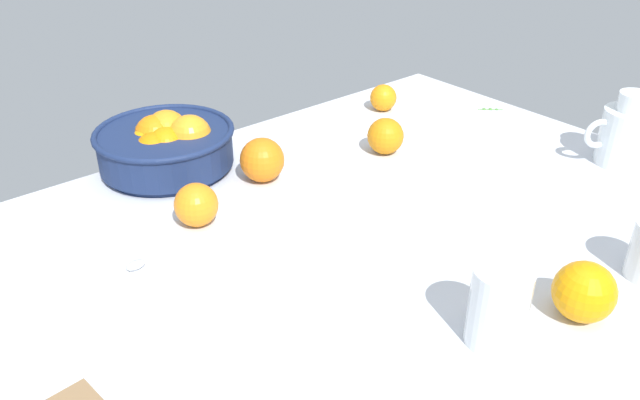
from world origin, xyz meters
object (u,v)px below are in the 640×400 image
(juice_pitcher, at_px, (626,137))
(loose_orange_1, at_px, (196,205))
(fruit_bowl, at_px, (166,145))
(loose_orange_2, at_px, (385,136))
(spoon, at_px, (117,275))
(second_glass, at_px, (496,312))
(loose_orange_4, at_px, (584,292))
(loose_orange_0, at_px, (383,98))
(loose_orange_3, at_px, (262,160))

(juice_pitcher, bearing_deg, loose_orange_1, 156.07)
(fruit_bowl, height_order, loose_orange_1, fruit_bowl)
(loose_orange_2, relative_size, spoon, 0.50)
(second_glass, bearing_deg, loose_orange_4, -19.14)
(juice_pitcher, relative_size, loose_orange_0, 2.48)
(fruit_bowl, xyz_separation_m, spoon, (-0.24, -0.28, -0.05))
(fruit_bowl, distance_m, loose_orange_4, 0.81)
(juice_pitcher, relative_size, second_glass, 1.39)
(loose_orange_3, distance_m, spoon, 0.38)
(fruit_bowl, xyz_separation_m, loose_orange_0, (0.55, -0.06, -0.02))
(second_glass, bearing_deg, loose_orange_3, 86.66)
(fruit_bowl, xyz_separation_m, second_glass, (0.08, -0.73, -0.00))
(fruit_bowl, relative_size, loose_orange_4, 3.18)
(second_glass, bearing_deg, fruit_bowl, 96.52)
(fruit_bowl, distance_m, juice_pitcher, 0.92)
(loose_orange_2, bearing_deg, second_glass, -120.90)
(juice_pitcher, xyz_separation_m, loose_orange_4, (-0.51, -0.21, -0.01))
(second_glass, bearing_deg, loose_orange_2, 59.10)
(loose_orange_0, bearing_deg, loose_orange_4, -114.67)
(second_glass, distance_m, loose_orange_4, 0.14)
(second_glass, height_order, loose_orange_4, second_glass)
(loose_orange_0, relative_size, loose_orange_1, 0.84)
(juice_pitcher, xyz_separation_m, loose_orange_2, (-0.34, 0.34, -0.02))
(loose_orange_1, xyz_separation_m, loose_orange_4, (0.28, -0.56, 0.01))
(loose_orange_1, relative_size, spoon, 0.50)
(loose_orange_3, bearing_deg, loose_orange_0, 13.87)
(loose_orange_1, height_order, spoon, loose_orange_1)
(juice_pitcher, bearing_deg, loose_orange_3, 145.95)
(loose_orange_0, bearing_deg, loose_orange_3, -166.13)
(loose_orange_2, bearing_deg, loose_orange_0, 46.23)
(loose_orange_0, distance_m, loose_orange_4, 0.80)
(loose_orange_1, relative_size, loose_orange_4, 0.88)
(loose_orange_3, xyz_separation_m, loose_orange_4, (0.10, -0.62, 0.00))
(juice_pitcher, height_order, loose_orange_4, juice_pitcher)
(loose_orange_3, relative_size, loose_orange_4, 1.00)
(second_glass, xyz_separation_m, loose_orange_1, (-0.15, 0.51, -0.01))
(fruit_bowl, distance_m, loose_orange_3, 0.20)
(fruit_bowl, xyz_separation_m, loose_orange_3, (0.12, -0.16, -0.01))
(second_glass, xyz_separation_m, loose_orange_0, (0.47, 0.68, -0.02))
(loose_orange_0, height_order, spoon, loose_orange_0)
(loose_orange_0, bearing_deg, juice_pitcher, -71.68)
(second_glass, xyz_separation_m, loose_orange_3, (0.03, 0.57, -0.01))
(loose_orange_3, distance_m, loose_orange_4, 0.63)
(loose_orange_0, xyz_separation_m, loose_orange_4, (-0.33, -0.73, 0.01))
(juice_pitcher, bearing_deg, loose_orange_4, -157.57)
(loose_orange_2, bearing_deg, loose_orange_3, 166.30)
(juice_pitcher, bearing_deg, loose_orange_2, 134.41)
(second_glass, relative_size, loose_orange_1, 1.51)
(second_glass, bearing_deg, loose_orange_0, 55.39)
(loose_orange_2, bearing_deg, loose_orange_1, 179.33)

